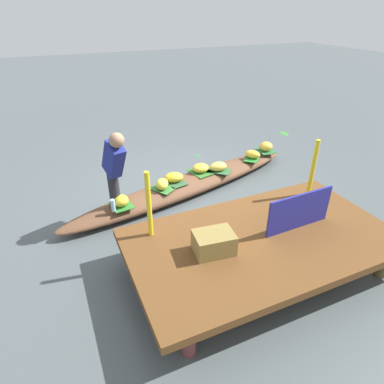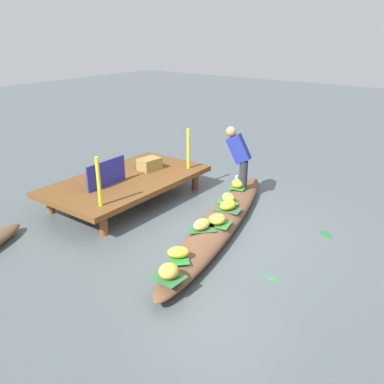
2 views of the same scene
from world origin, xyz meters
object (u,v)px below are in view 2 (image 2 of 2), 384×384
banana_bunch_0 (202,224)px  banana_bunch_3 (228,205)px  vendor_boat (219,223)px  banana_bunch_6 (228,198)px  banana_bunch_5 (217,219)px  market_banner (107,173)px  banana_bunch_2 (178,252)px  banana_bunch_4 (238,184)px  vendor_person (239,154)px  water_bottle (237,180)px  banana_bunch_1 (169,271)px  produce_crate (150,164)px

banana_bunch_0 → banana_bunch_3: size_ratio=0.97×
vendor_boat → banana_bunch_6: banana_bunch_6 is taller
banana_bunch_5 → banana_bunch_6: size_ratio=1.15×
banana_bunch_6 → market_banner: size_ratio=0.28×
banana_bunch_2 → banana_bunch_3: (1.76, 0.30, 0.00)m
banana_bunch_4 → vendor_person: size_ratio=0.20×
banana_bunch_2 → water_bottle: size_ratio=1.58×
banana_bunch_6 → water_bottle: (0.87, 0.34, 0.01)m
banana_bunch_0 → banana_bunch_6: bearing=11.2°
vendor_boat → banana_bunch_0: 0.63m
vendor_person → market_banner: (-1.85, 1.71, -0.24)m
banana_bunch_4 → vendor_person: bearing=33.7°
banana_bunch_1 → water_bottle: 3.50m
banana_bunch_1 → banana_bunch_5: bearing=12.0°
banana_bunch_2 → banana_bunch_1: bearing=-155.8°
banana_bunch_0 → banana_bunch_5: 0.33m
vendor_boat → banana_bunch_6: 0.63m
banana_bunch_5 → produce_crate: 2.46m
banana_bunch_6 → vendor_person: bearing=18.8°
banana_bunch_6 → vendor_person: (0.77, 0.26, 0.60)m
banana_bunch_0 → banana_bunch_6: (1.15, 0.23, 0.00)m
vendor_boat → market_banner: 2.29m
banana_bunch_1 → banana_bunch_6: 2.57m
vendor_boat → banana_bunch_5: size_ratio=15.64×
banana_bunch_2 → banana_bunch_6: (2.03, 0.46, 0.01)m
banana_bunch_4 → produce_crate: bearing=110.9°
banana_bunch_1 → banana_bunch_5: banana_bunch_1 is taller
banana_bunch_5 → market_banner: bearing=96.0°
vendor_person → water_bottle: 0.60m
banana_bunch_4 → banana_bunch_2: bearing=-165.8°
banana_bunch_3 → banana_bunch_5: banana_bunch_3 is taller
banana_bunch_6 → water_bottle: bearing=21.2°
banana_bunch_3 → banana_bunch_1: bearing=-167.2°
vendor_boat → banana_bunch_4: size_ratio=19.54×
banana_bunch_3 → water_bottle: bearing=23.7°
banana_bunch_0 → banana_bunch_4: (1.89, 0.47, 0.00)m
banana_bunch_3 → vendor_person: 1.27m
banana_bunch_6 → market_banner: (-1.08, 1.97, 0.36)m
banana_bunch_0 → banana_bunch_2: bearing=-165.2°
vendor_person → banana_bunch_3: bearing=-157.8°
banana_bunch_4 → water_bottle: bearing=36.0°
banana_bunch_1 → water_bottle: same height
banana_bunch_4 → water_bottle: size_ratio=1.26×
banana_bunch_1 → banana_bunch_5: (1.65, 0.35, -0.02)m
banana_bunch_5 → market_banner: 2.33m
vendor_person → market_banner: size_ratio=1.29×
banana_bunch_4 → water_bottle: water_bottle is taller
vendor_boat → water_bottle: (1.44, 0.53, 0.22)m
vendor_boat → market_banner: size_ratio=5.08×
banana_bunch_2 → banana_bunch_0: bearing=14.8°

